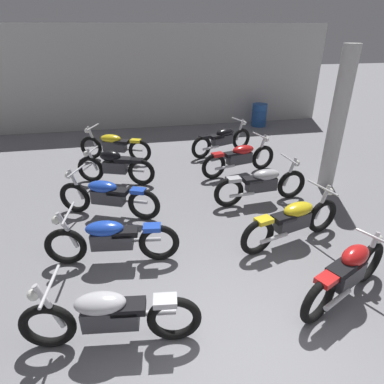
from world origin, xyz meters
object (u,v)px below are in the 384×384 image
Objects in this scene: motorcycle_right_row_3 at (240,158)px; motorcycle_left_row_0 at (110,315)px; oil_drum at (259,115)px; support_pillar at (337,121)px; motorcycle_right_row_1 at (293,220)px; motorcycle_left_row_1 at (111,239)px; motorcycle_left_row_2 at (108,196)px; motorcycle_right_row_4 at (223,139)px; motorcycle_left_row_4 at (114,145)px; motorcycle_left_row_3 at (115,166)px; motorcycle_right_row_2 at (262,184)px; motorcycle_right_row_0 at (348,273)px.

motorcycle_left_row_0 is at bearing -124.38° from motorcycle_right_row_3.
motorcycle_right_row_3 reaches higher than oil_drum.
support_pillar is 3.00m from motorcycle_right_row_1.
motorcycle_left_row_1 is 4.46m from motorcycle_right_row_3.
motorcycle_left_row_1 is 9.20m from oil_drum.
motorcycle_right_row_1 is at bearing -133.58° from support_pillar.
motorcycle_right_row_1 is (3.23, -1.60, 0.00)m from motorcycle_left_row_2.
motorcycle_right_row_1 is 4.71m from motorcycle_right_row_4.
motorcycle_right_row_1 is at bearing -26.31° from motorcycle_left_row_2.
motorcycle_right_row_3 is (3.21, 4.69, 0.00)m from motorcycle_left_row_0.
motorcycle_left_row_1 is 1.07× the size of motorcycle_left_row_4.
motorcycle_right_row_2 is at bearing -27.53° from motorcycle_left_row_3.
support_pillar is 1.48× the size of motorcycle_left_row_1.
motorcycle_right_row_3 reaches higher than motorcycle_left_row_3.
motorcycle_left_row_1 is 1.02× the size of motorcycle_right_row_1.
motorcycle_left_row_3 is 3.52m from motorcycle_right_row_4.
motorcycle_left_row_3 is (0.13, 1.57, 0.01)m from motorcycle_left_row_2.
motorcycle_right_row_1 is (3.13, 1.55, 0.00)m from motorcycle_left_row_0.
motorcycle_left_row_1 and motorcycle_right_row_4 have the same top height.
motorcycle_left_row_4 is at bearing 123.24° from motorcycle_right_row_1.
motorcycle_left_row_0 and motorcycle_left_row_1 have the same top height.
support_pillar is 1.58× the size of motorcycle_left_row_4.
oil_drum is at bearing 53.54° from motorcycle_left_row_1.
motorcycle_left_row_4 and motorcycle_right_row_1 have the same top height.
motorcycle_left_row_4 is at bearing -153.83° from oil_drum.
oil_drum is (2.25, 4.31, -0.03)m from motorcycle_right_row_3.
support_pillar reaches higher than motorcycle_left_row_2.
motorcycle_right_row_0 is 1.44m from motorcycle_right_row_1.
motorcycle_left_row_0 is at bearing -178.04° from motorcycle_right_row_0.
support_pillar reaches higher than motorcycle_left_row_3.
motorcycle_right_row_1 is (3.10, -3.17, -0.01)m from motorcycle_left_row_3.
motorcycle_right_row_0 is at bearing -88.91° from motorcycle_right_row_2.
motorcycle_right_row_2 is (-0.06, 2.98, -0.01)m from motorcycle_right_row_0.
motorcycle_left_row_1 is 3.13m from motorcycle_right_row_1.
motorcycle_right_row_3 is at bearing 43.79° from motorcycle_left_row_1.
motorcycle_right_row_1 is (3.13, -0.05, 0.00)m from motorcycle_left_row_1.
motorcycle_right_row_3 is at bearing -117.53° from oil_drum.
motorcycle_right_row_4 is (3.20, -0.06, 0.00)m from motorcycle_left_row_4.
oil_drum is at bearing 58.78° from motorcycle_left_row_0.
motorcycle_right_row_2 is 1.05× the size of motorcycle_right_row_4.
motorcycle_left_row_3 and motorcycle_right_row_0 have the same top height.
motorcycle_right_row_1 is at bearing -91.49° from motorcycle_right_row_2.
motorcycle_right_row_4 is (0.07, 4.71, 0.00)m from motorcycle_right_row_1.
motorcycle_left_row_3 reaches higher than oil_drum.
motorcycle_left_row_2 is at bearing 91.92° from motorcycle_left_row_0.
motorcycle_right_row_2 and motorcycle_right_row_3 have the same top height.
motorcycle_right_row_3 and motorcycle_right_row_4 have the same top height.
motorcycle_left_row_2 is at bearing -94.86° from motorcycle_left_row_3.
motorcycle_right_row_4 is at bearing -1.04° from motorcycle_left_row_4.
motorcycle_right_row_4 is (-1.84, 2.70, -1.15)m from support_pillar.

